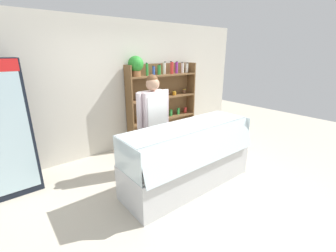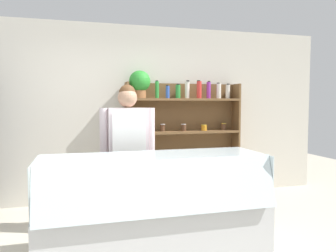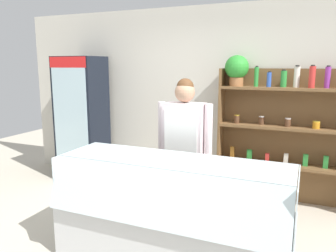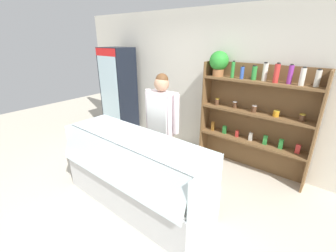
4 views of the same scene
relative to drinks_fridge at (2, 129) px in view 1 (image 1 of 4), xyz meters
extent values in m
plane|color=beige|center=(2.15, -1.55, -1.00)|extent=(12.00, 12.00, 0.00)
cube|color=beige|center=(2.15, 0.47, 0.35)|extent=(6.80, 0.10, 2.70)
cube|color=black|center=(0.00, 0.01, 0.00)|extent=(0.70, 0.56, 1.99)
cube|color=silver|center=(0.00, -0.28, 0.00)|extent=(0.62, 0.01, 1.79)
cylinder|color=purple|center=(0.00, -0.21, -0.66)|extent=(0.06, 0.06, 0.17)
cylinder|color=silver|center=(0.19, -0.21, -0.67)|extent=(0.05, 0.05, 0.15)
cylinder|color=purple|center=(0.07, -0.21, -0.14)|extent=(0.07, 0.07, 0.15)
cylinder|color=silver|center=(0.22, -0.21, -0.12)|extent=(0.07, 0.07, 0.20)
cylinder|color=red|center=(0.07, -0.21, 0.42)|extent=(0.06, 0.06, 0.20)
cylinder|color=#2D8C38|center=(0.22, -0.21, 0.39)|extent=(0.06, 0.06, 0.16)
cube|color=brown|center=(3.11, 0.37, -0.09)|extent=(1.81, 0.02, 1.82)
cube|color=brown|center=(2.22, 0.23, -0.09)|extent=(0.03, 0.28, 1.82)
cube|color=brown|center=(4.00, 0.23, -0.09)|extent=(0.03, 0.28, 1.82)
cube|color=brown|center=(3.11, 0.23, -0.45)|extent=(1.75, 0.28, 0.04)
cube|color=brown|center=(3.11, 0.23, 0.06)|extent=(1.75, 0.28, 0.04)
cube|color=brown|center=(3.11, 0.23, 0.56)|extent=(1.75, 0.28, 0.04)
cylinder|color=#996038|center=(2.41, 0.23, 0.64)|extent=(0.18, 0.18, 0.12)
sphere|color=#2A8E2D|center=(2.41, 0.23, 0.83)|extent=(0.32, 0.32, 0.32)
cylinder|color=#2D8C38|center=(2.68, 0.22, 0.71)|extent=(0.06, 0.06, 0.25)
cylinder|color=black|center=(2.68, 0.23, 0.84)|extent=(0.04, 0.04, 0.02)
cylinder|color=#3356B2|center=(2.84, 0.21, 0.68)|extent=(0.06, 0.06, 0.19)
cylinder|color=black|center=(2.84, 0.23, 0.78)|extent=(0.04, 0.04, 0.02)
cylinder|color=#2D8C38|center=(3.02, 0.25, 0.69)|extent=(0.08, 0.08, 0.21)
cylinder|color=black|center=(3.02, 0.23, 0.80)|extent=(0.05, 0.05, 0.02)
cylinder|color=silver|center=(3.17, 0.26, 0.71)|extent=(0.07, 0.07, 0.26)
cylinder|color=black|center=(3.17, 0.23, 0.85)|extent=(0.05, 0.05, 0.02)
cylinder|color=red|center=(3.35, 0.20, 0.72)|extent=(0.08, 0.08, 0.27)
cylinder|color=black|center=(3.35, 0.23, 0.86)|extent=(0.05, 0.05, 0.02)
cylinder|color=purple|center=(3.52, 0.24, 0.71)|extent=(0.07, 0.07, 0.26)
cylinder|color=black|center=(3.52, 0.23, 0.85)|extent=(0.04, 0.04, 0.02)
cylinder|color=silver|center=(3.68, 0.21, 0.70)|extent=(0.07, 0.07, 0.24)
cylinder|color=black|center=(3.68, 0.23, 0.83)|extent=(0.05, 0.05, 0.02)
cylinder|color=silver|center=(3.86, 0.25, 0.69)|extent=(0.07, 0.07, 0.22)
cylinder|color=black|center=(3.86, 0.23, 0.81)|extent=(0.05, 0.05, 0.02)
cylinder|color=brown|center=(2.44, 0.22, 0.13)|extent=(0.07, 0.07, 0.10)
cylinder|color=gold|center=(2.44, 0.23, 0.18)|extent=(0.07, 0.07, 0.01)
cylinder|color=brown|center=(2.77, 0.25, 0.13)|extent=(0.07, 0.07, 0.10)
cylinder|color=silver|center=(2.77, 0.23, 0.18)|extent=(0.07, 0.07, 0.01)
cylinder|color=brown|center=(3.10, 0.22, 0.12)|extent=(0.08, 0.08, 0.10)
cylinder|color=silver|center=(3.10, 0.23, 0.18)|extent=(0.08, 0.08, 0.01)
cylinder|color=orange|center=(3.44, 0.22, 0.11)|extent=(0.09, 0.09, 0.08)
cylinder|color=gold|center=(3.44, 0.23, 0.16)|extent=(0.09, 0.09, 0.01)
cylinder|color=brown|center=(3.79, 0.24, 0.12)|extent=(0.08, 0.08, 0.10)
cylinder|color=gold|center=(3.79, 0.23, 0.18)|extent=(0.08, 0.08, 0.01)
cube|color=#9E6623|center=(2.39, 0.23, -0.35)|extent=(0.06, 0.04, 0.17)
cube|color=#2D8C38|center=(2.63, 0.23, -0.36)|extent=(0.07, 0.04, 0.15)
cube|color=red|center=(2.87, 0.23, -0.37)|extent=(0.05, 0.04, 0.12)
cube|color=silver|center=(3.11, 0.23, -0.36)|extent=(0.06, 0.04, 0.14)
cube|color=#2D8C38|center=(3.35, 0.23, -0.35)|extent=(0.06, 0.04, 0.16)
cube|color=#2D8C38|center=(3.59, 0.23, -0.35)|extent=(0.06, 0.04, 0.16)
cube|color=red|center=(3.83, 0.23, -0.36)|extent=(0.07, 0.04, 0.14)
cube|color=silver|center=(2.22, -1.59, -0.72)|extent=(2.18, 0.74, 0.55)
cube|color=white|center=(2.22, -1.59, -0.43)|extent=(2.12, 0.68, 0.03)
cube|color=silver|center=(2.22, -1.94, -0.22)|extent=(2.14, 0.16, 0.47)
cube|color=silver|center=(2.22, -1.54, 0.00)|extent=(2.14, 0.58, 0.01)
cube|color=silver|center=(1.14, -1.59, -0.22)|extent=(0.01, 0.70, 0.45)
cube|color=silver|center=(3.29, -1.59, -0.22)|extent=(0.01, 0.70, 0.45)
cube|color=tan|center=(1.39, -1.50, -0.39)|extent=(0.16, 0.13, 0.05)
cube|color=white|center=(1.39, -1.72, -0.39)|extent=(0.05, 0.03, 0.02)
cube|color=tan|center=(1.81, -1.50, -0.39)|extent=(0.16, 0.14, 0.05)
cube|color=white|center=(1.81, -1.72, -0.39)|extent=(0.05, 0.03, 0.02)
cube|color=tan|center=(2.22, -1.50, -0.39)|extent=(0.16, 0.14, 0.04)
cube|color=white|center=(2.22, -1.72, -0.39)|extent=(0.05, 0.03, 0.02)
cube|color=tan|center=(2.63, -1.50, -0.39)|extent=(0.16, 0.14, 0.04)
cube|color=white|center=(2.63, -1.72, -0.39)|extent=(0.05, 0.03, 0.02)
cube|color=tan|center=(3.04, -1.50, -0.38)|extent=(0.16, 0.13, 0.05)
cube|color=white|center=(3.04, -1.72, -0.39)|extent=(0.05, 0.03, 0.02)
cylinder|color=#C1706B|center=(1.31, -1.70, -0.33)|extent=(0.17, 0.17, 0.16)
cylinder|color=#A35B4C|center=(1.53, -1.70, -0.35)|extent=(0.18, 0.13, 0.12)
cylinder|color=#C1706B|center=(1.75, -1.70, -0.34)|extent=(0.18, 0.15, 0.15)
cylinder|color=white|center=(2.76, -1.68, -0.30)|extent=(0.07, 0.07, 0.23)
cylinder|color=white|center=(2.86, -1.68, -0.32)|extent=(0.07, 0.07, 0.18)
cylinder|color=#383D51|center=(1.97, -0.86, -0.60)|extent=(0.13, 0.13, 0.79)
cylinder|color=#383D51|center=(2.17, -0.86, -0.60)|extent=(0.13, 0.13, 0.79)
cube|color=silver|center=(2.07, -0.86, 0.12)|extent=(0.45, 0.24, 0.66)
cube|color=white|center=(2.07, -0.98, -0.23)|extent=(0.38, 0.01, 1.22)
cylinder|color=silver|center=(1.79, -0.86, 0.16)|extent=(0.09, 0.09, 0.59)
cylinder|color=silver|center=(2.34, -0.86, 0.16)|extent=(0.09, 0.09, 0.59)
sphere|color=tan|center=(2.07, -0.86, 0.57)|extent=(0.22, 0.22, 0.22)
sphere|color=brown|center=(2.07, -0.85, 0.63)|extent=(0.19, 0.19, 0.19)
camera|label=1|loc=(-0.04, -3.90, 1.06)|focal=24.00mm
camera|label=2|loc=(1.52, -4.63, 0.50)|focal=35.00mm
camera|label=3|loc=(3.30, -4.24, 0.86)|focal=35.00mm
camera|label=4|loc=(4.20, -3.34, 1.21)|focal=24.00mm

